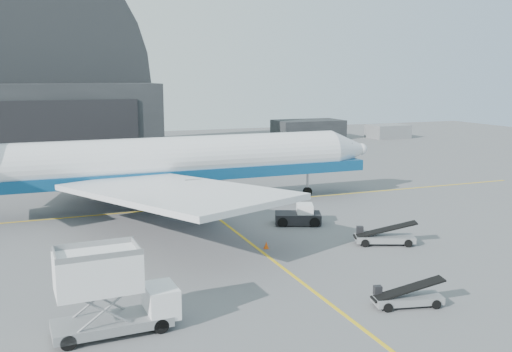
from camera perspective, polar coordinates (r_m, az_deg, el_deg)
name	(u,v)px	position (r m, az deg, el deg)	size (l,w,h in m)	color
ground	(281,266)	(40.65, 2.47, -9.00)	(200.00, 200.00, 0.00)	#565659
taxi_lines	(224,223)	(51.99, -3.18, -4.73)	(80.00, 42.12, 0.02)	gold
distant_bldg_a	(308,139)	(120.51, 5.22, 3.70)	(14.00, 8.00, 4.00)	black
distant_bldg_b	(387,138)	(125.67, 13.01, 3.75)	(8.00, 6.00, 2.80)	gray
airliner	(164,162)	(57.87, -9.19, 1.36)	(47.23, 45.80, 16.58)	white
catering_truck	(110,292)	(30.88, -14.41, -11.20)	(6.53, 2.71, 4.42)	gray
pushback_tug	(299,216)	(51.66, 4.35, -4.04)	(4.60, 3.60, 1.88)	black
belt_loader_a	(407,298)	(34.99, 14.83, -11.69)	(4.38, 2.21, 1.63)	gray
belt_loader_b	(384,237)	(46.61, 12.68, -5.99)	(4.95, 3.19, 1.88)	gray
traffic_cone	(266,245)	(44.52, 1.03, -6.93)	(0.38, 0.38, 0.54)	#E85007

